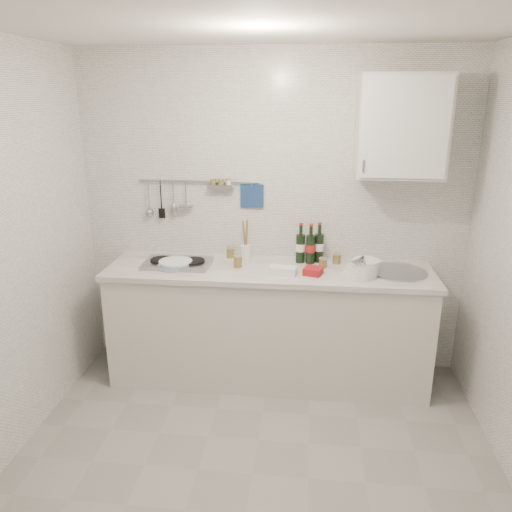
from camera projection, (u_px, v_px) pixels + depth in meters
The scene contains 16 objects.
floor at pixel (252, 474), 2.98m from camera, with size 3.00×3.00×0.00m, color gray.
ceiling at pixel (251, 14), 2.21m from camera, with size 3.00×3.00×0.00m, color silver.
back_wall at pixel (272, 216), 3.92m from camera, with size 3.00×0.02×2.50m, color silver.
counter at pixel (269, 327), 3.89m from camera, with size 2.44×0.64×0.96m.
wall_rail at pixel (196, 193), 3.89m from camera, with size 0.98×0.09×0.34m.
wall_cabinet at pixel (401, 126), 3.44m from camera, with size 0.60×0.38×0.70m.
plate_stack_hob at pixel (174, 264), 3.76m from camera, with size 0.28×0.27×0.04m.
plate_stack_sink at pixel (363, 268), 3.57m from camera, with size 0.27×0.25×0.12m.
wine_bottles at pixel (310, 243), 3.82m from camera, with size 0.22×0.12×0.31m.
butter_dish at pixel (283, 270), 3.60m from camera, with size 0.19×0.10×0.06m, color white.
strawberry_punnet at pixel (313, 271), 3.60m from camera, with size 0.12×0.12×0.05m, color #AE1324.
utensil_crock at pixel (245, 250), 3.91m from camera, with size 0.08×0.08×0.33m.
jar_a at pixel (230, 252), 3.98m from camera, with size 0.06×0.06×0.08m.
jar_b at pixel (337, 258), 3.83m from camera, with size 0.06×0.06×0.08m.
jar_c at pixel (323, 263), 3.74m from camera, with size 0.06×0.06×0.08m.
jar_d at pixel (238, 261), 3.75m from camera, with size 0.07×0.07×0.09m.
Camera 1 is at (0.28, -2.42, 2.15)m, focal length 35.00 mm.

